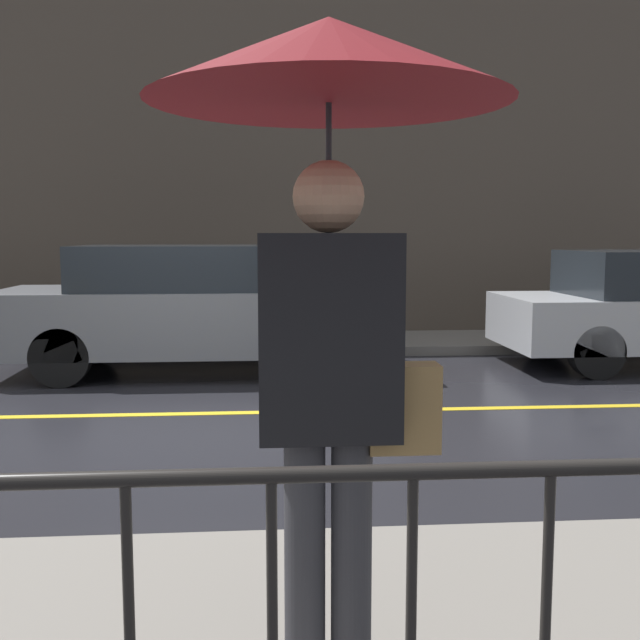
# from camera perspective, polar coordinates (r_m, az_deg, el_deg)

# --- Properties ---
(ground_plane) EXTENTS (80.00, 80.00, 0.00)m
(ground_plane) POSITION_cam_1_polar(r_m,az_deg,el_deg) (7.12, -10.36, -7.07)
(ground_plane) COLOR black
(sidewalk_far) EXTENTS (28.00, 1.73, 0.13)m
(sidewalk_far) POSITION_cam_1_polar(r_m,az_deg,el_deg) (11.02, -8.27, -1.87)
(sidewalk_far) COLOR slate
(sidewalk_far) RESTS_ON ground_plane
(lane_marking) EXTENTS (25.20, 0.12, 0.01)m
(lane_marking) POSITION_cam_1_polar(r_m,az_deg,el_deg) (7.12, -10.36, -7.04)
(lane_marking) COLOR gold
(lane_marking) RESTS_ON ground_plane
(building_storefront) EXTENTS (28.00, 0.30, 6.64)m
(building_storefront) POSITION_cam_1_polar(r_m,az_deg,el_deg) (12.03, -8.21, 14.40)
(building_storefront) COLOR #4C4238
(building_storefront) RESTS_ON ground_plane
(pedestrian) EXTENTS (1.18, 1.18, 2.22)m
(pedestrian) POSITION_cam_1_polar(r_m,az_deg,el_deg) (2.48, 0.76, 12.64)
(pedestrian) COLOR #333338
(pedestrian) RESTS_ON sidewalk_near
(car_grey) EXTENTS (4.64, 1.72, 1.53)m
(car_grey) POSITION_cam_1_polar(r_m,az_deg,el_deg) (9.10, -9.54, 0.90)
(car_grey) COLOR slate
(car_grey) RESTS_ON ground_plane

